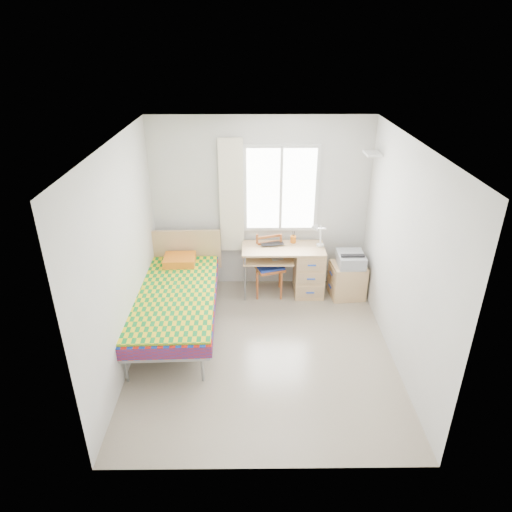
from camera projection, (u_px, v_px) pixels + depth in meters
The scene contains 17 objects.
floor at pixel (262, 349), 5.76m from camera, with size 3.50×3.50×0.00m, color #BCAD93.
ceiling at pixel (264, 143), 4.61m from camera, with size 3.50×3.50×0.00m, color white.
wall_back at pixel (260, 205), 6.76m from camera, with size 3.20×3.20×0.00m, color silver.
wall_left at pixel (122, 258), 5.17m from camera, with size 3.50×3.50×0.00m, color silver.
wall_right at pixel (403, 257), 5.20m from camera, with size 3.50×3.50×0.00m, color silver.
window at pixel (281, 189), 6.63m from camera, with size 1.10×0.04×1.30m.
curtain at pixel (232, 197), 6.62m from camera, with size 0.35×0.05×1.70m, color white.
floating_shelf at pixel (373, 153), 6.08m from camera, with size 0.20×0.32×0.03m, color white.
bed at pixel (176, 296), 6.02m from camera, with size 1.12×2.29×0.98m.
desk at pixel (304, 268), 6.85m from camera, with size 1.21×0.56×0.76m.
chair at pixel (270, 262), 6.83m from camera, with size 0.49×0.49×0.92m.
cabinet at pixel (347, 280), 6.82m from camera, with size 0.53×0.48×0.53m.
printer at pixel (351, 259), 6.66m from camera, with size 0.38×0.44×0.19m.
laptop at pixel (273, 246), 6.73m from camera, with size 0.34×0.22×0.03m, color black.
pen_cup at pixel (293, 239), 6.84m from camera, with size 0.08×0.08×0.10m, color orange.
task_lamp at pixel (318, 233), 6.52m from camera, with size 0.23×0.32×0.42m.
book at pixel (270, 258), 6.77m from camera, with size 0.18×0.24×0.02m, color gray.
Camera 1 is at (-0.13, -4.64, 3.62)m, focal length 32.00 mm.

